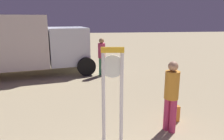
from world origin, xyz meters
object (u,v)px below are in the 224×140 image
standing_clock (112,92)px  person_near_clock (171,93)px  backpack (174,114)px  person_distant (102,55)px  box_truck_near (7,43)px

standing_clock → person_near_clock: (1.54, 0.78, -0.39)m
standing_clock → backpack: bearing=34.1°
person_distant → box_truck_near: size_ratio=0.24×
standing_clock → box_truck_near: size_ratio=0.29×
standing_clock → person_distant: 6.33m
person_near_clock → box_truck_near: box_truck_near is taller
person_near_clock → backpack: bearing=55.6°
person_near_clock → box_truck_near: 8.32m
person_distant → box_truck_near: box_truck_near is taller
standing_clock → person_near_clock: 1.77m
backpack → standing_clock: bearing=-145.9°
person_distant → box_truck_near: 4.51m
standing_clock → box_truck_near: (-4.08, 6.88, 0.20)m
person_near_clock → box_truck_near: size_ratio=0.23×
person_near_clock → backpack: 0.98m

